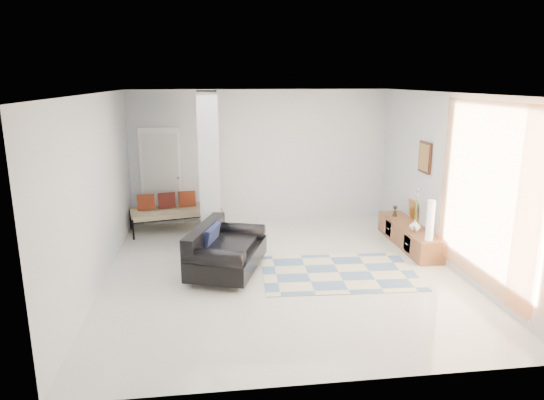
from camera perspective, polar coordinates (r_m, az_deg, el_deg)
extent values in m
plane|color=beige|center=(7.89, 1.06, -8.33)|extent=(6.00, 6.00, 0.00)
plane|color=white|center=(7.30, 1.16, 12.44)|extent=(6.00, 6.00, 0.00)
plane|color=silver|center=(10.40, -1.34, 5.16)|extent=(6.00, 0.00, 6.00)
plane|color=silver|center=(4.64, 6.62, -6.26)|extent=(6.00, 0.00, 6.00)
plane|color=silver|center=(7.58, -19.93, 0.97)|extent=(0.00, 6.00, 6.00)
plane|color=silver|center=(8.33, 20.19, 2.07)|extent=(0.00, 6.00, 6.00)
cube|color=#B2B8BA|center=(8.96, -7.41, 3.61)|extent=(0.35, 1.20, 2.80)
cube|color=white|center=(10.42, -12.88, 2.71)|extent=(0.85, 0.06, 2.04)
plane|color=orange|center=(7.30, 23.75, 0.55)|extent=(0.00, 2.55, 2.55)
cube|color=#39190F|center=(9.06, 17.56, 4.80)|extent=(0.04, 0.45, 0.55)
cube|color=brown|center=(9.31, 15.79, -4.03)|extent=(0.45, 2.04, 0.40)
cube|color=#39190F|center=(8.83, 15.64, -5.00)|extent=(0.02, 0.27, 0.28)
cube|color=#39190F|center=(9.63, 13.57, -3.29)|extent=(0.02, 0.27, 0.28)
cube|color=gold|center=(9.52, 16.29, -1.16)|extent=(0.09, 0.32, 0.40)
cube|color=silver|center=(8.80, 16.44, -3.35)|extent=(0.04, 0.10, 0.12)
cylinder|color=silver|center=(7.39, -9.50, -9.71)|extent=(0.05, 0.05, 0.10)
cylinder|color=silver|center=(8.55, -6.35, -6.25)|extent=(0.05, 0.05, 0.10)
cylinder|color=silver|center=(7.17, -3.86, -10.30)|extent=(0.05, 0.05, 0.10)
cylinder|color=silver|center=(8.37, -1.47, -6.63)|extent=(0.05, 0.05, 0.10)
cube|color=black|center=(7.79, -5.25, -6.73)|extent=(1.40, 1.79, 0.30)
cube|color=black|center=(7.79, -7.94, -4.23)|extent=(0.69, 1.55, 0.36)
cylinder|color=black|center=(7.11, -6.82, -6.84)|extent=(0.94, 0.55, 0.28)
cylinder|color=black|center=(8.31, -3.99, -3.66)|extent=(0.94, 0.55, 0.28)
cube|color=black|center=(7.74, -7.10, -4.15)|extent=(0.32, 0.59, 0.31)
cylinder|color=black|center=(9.66, -16.00, -3.39)|extent=(0.04, 0.04, 0.40)
cylinder|color=black|center=(9.90, -5.81, -2.48)|extent=(0.04, 0.04, 0.40)
cylinder|color=black|center=(10.36, -16.29, -2.24)|extent=(0.04, 0.04, 0.40)
cylinder|color=black|center=(10.58, -6.76, -1.42)|extent=(0.04, 0.04, 0.40)
cube|color=beige|center=(10.04, -11.22, -1.38)|extent=(1.90, 1.11, 0.12)
cube|color=maroon|center=(10.07, -14.60, -0.23)|extent=(0.37, 0.23, 0.33)
cube|color=maroon|center=(10.11, -12.27, -0.04)|extent=(0.37, 0.23, 0.33)
cube|color=maroon|center=(10.17, -9.96, 0.15)|extent=(0.37, 0.23, 0.33)
cube|color=beige|center=(7.88, 7.84, -8.46)|extent=(2.50, 1.73, 0.01)
cylinder|color=white|center=(8.41, 18.13, -2.28)|extent=(0.12, 0.12, 0.68)
imported|color=white|center=(8.91, 16.45, -2.86)|extent=(0.22, 0.22, 0.20)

